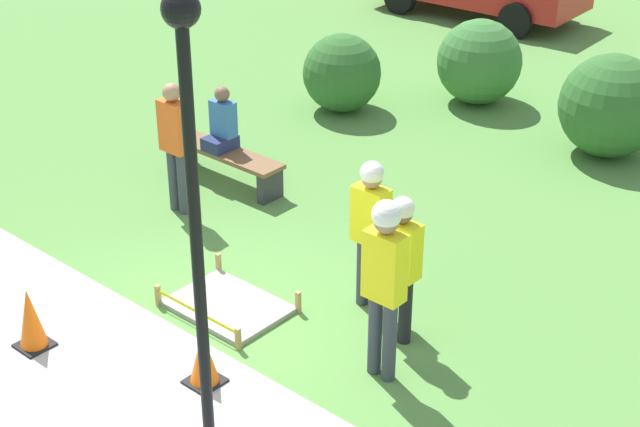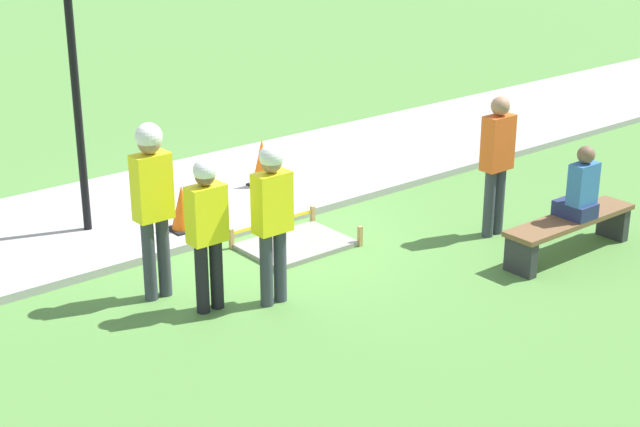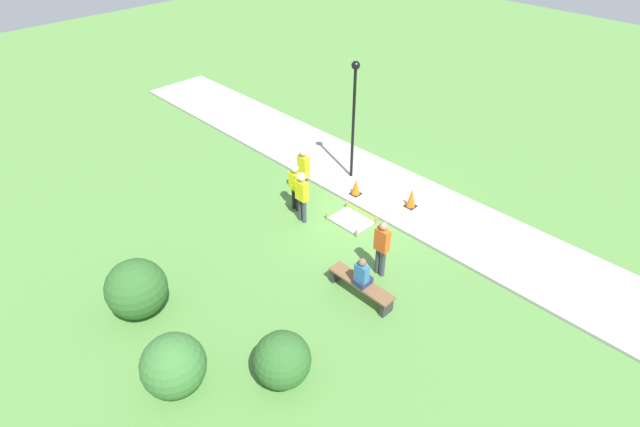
% 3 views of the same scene
% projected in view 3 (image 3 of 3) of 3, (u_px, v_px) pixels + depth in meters
% --- Properties ---
extents(ground_plane, '(60.00, 60.00, 0.00)m').
position_uv_depth(ground_plane, '(363.00, 211.00, 16.40)').
color(ground_plane, '#51843D').
extents(sidewalk, '(28.00, 3.01, 0.10)m').
position_uv_depth(sidewalk, '(392.00, 192.00, 17.22)').
color(sidewalk, '#9E9E99').
rests_on(sidewalk, ground_plane).
extents(wet_concrete_patch, '(1.32, 0.98, 0.26)m').
position_uv_depth(wet_concrete_patch, '(351.00, 221.00, 15.91)').
color(wet_concrete_patch, gray).
rests_on(wet_concrete_patch, ground_plane).
extents(traffic_cone_near_patch, '(0.34, 0.34, 0.68)m').
position_uv_depth(traffic_cone_near_patch, '(411.00, 198.00, 16.24)').
color(traffic_cone_near_patch, black).
rests_on(traffic_cone_near_patch, sidewalk).
extents(traffic_cone_far_patch, '(0.34, 0.34, 0.58)m').
position_uv_depth(traffic_cone_far_patch, '(356.00, 187.00, 16.87)').
color(traffic_cone_far_patch, black).
rests_on(traffic_cone_far_patch, sidewalk).
extents(park_bench, '(1.97, 0.44, 0.48)m').
position_uv_depth(park_bench, '(361.00, 286.00, 13.07)').
color(park_bench, '#2D2D33').
rests_on(park_bench, ground_plane).
extents(person_seated_on_bench, '(0.36, 0.44, 0.89)m').
position_uv_depth(person_seated_on_bench, '(362.00, 274.00, 12.72)').
color(person_seated_on_bench, navy).
rests_on(person_seated_on_bench, park_bench).
extents(worker_supervisor, '(0.40, 0.24, 1.67)m').
position_uv_depth(worker_supervisor, '(295.00, 184.00, 15.92)').
color(worker_supervisor, black).
rests_on(worker_supervisor, ground_plane).
extents(worker_assistant, '(0.40, 0.28, 1.96)m').
position_uv_depth(worker_assistant, '(304.00, 168.00, 16.30)').
color(worker_assistant, '#383D47').
rests_on(worker_assistant, ground_plane).
extents(worker_trainee, '(0.40, 0.26, 1.77)m').
position_uv_depth(worker_trainee, '(302.00, 193.00, 15.35)').
color(worker_trainee, '#383D47').
rests_on(worker_trainee, ground_plane).
extents(bystander_in_orange_shirt, '(0.40, 0.23, 1.78)m').
position_uv_depth(bystander_in_orange_shirt, '(382.00, 245.00, 13.37)').
color(bystander_in_orange_shirt, '#383D47').
rests_on(bystander_in_orange_shirt, ground_plane).
extents(lamppost_near, '(0.28, 0.28, 4.19)m').
position_uv_depth(lamppost_near, '(354.00, 105.00, 16.42)').
color(lamppost_near, black).
rests_on(lamppost_near, sidewalk).
extents(shrub_rounded_near, '(1.28, 1.28, 1.28)m').
position_uv_depth(shrub_rounded_near, '(282.00, 360.00, 10.80)').
color(shrub_rounded_near, '#2D6028').
rests_on(shrub_rounded_near, ground_plane).
extents(shrub_rounded_mid, '(1.53, 1.53, 1.53)m').
position_uv_depth(shrub_rounded_mid, '(136.00, 289.00, 12.40)').
color(shrub_rounded_mid, '#2D6028').
rests_on(shrub_rounded_mid, ground_plane).
extents(shrub_rounded_far, '(1.41, 1.41, 1.41)m').
position_uv_depth(shrub_rounded_far, '(173.00, 365.00, 10.61)').
color(shrub_rounded_far, '#387033').
rests_on(shrub_rounded_far, ground_plane).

